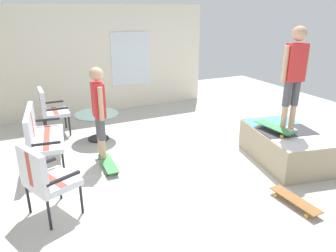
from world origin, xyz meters
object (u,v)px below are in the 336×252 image
object	(u,v)px
patio_table	(97,121)
skateboard_by_bench	(108,164)
skateboard_spare	(295,200)
skate_ramp	(287,146)
patio_chair_near_house	(49,107)
patio_bench	(39,133)
patio_chair_by_wall	(43,176)
person_skater	(294,72)
person_watching	(99,108)
skateboard_on_ramp	(273,127)

from	to	relation	value
patio_table	skateboard_by_bench	xyz separation A→B (m)	(-1.38, 0.17, -0.32)
skateboard_by_bench	skateboard_spare	bearing A→B (deg)	-137.23
skate_ramp	patio_chair_near_house	world-z (taller)	patio_chair_near_house
skate_ramp	patio_chair_near_house	distance (m)	4.91
patio_bench	patio_chair_by_wall	bearing A→B (deg)	176.87
patio_chair_near_house	skateboard_spare	world-z (taller)	patio_chair_near_house
skateboard_spare	patio_bench	bearing A→B (deg)	47.21
patio_chair_by_wall	person_skater	distance (m)	4.19
patio_bench	person_watching	distance (m)	1.11
skate_ramp	person_skater	world-z (taller)	person_skater
person_skater	skateboard_by_bench	bearing A→B (deg)	69.94
patio_table	skateboard_on_ramp	distance (m)	3.51
person_skater	skateboard_on_ramp	distance (m)	1.01
skateboard_by_bench	skate_ramp	bearing A→B (deg)	-110.07
person_skater	skateboard_on_ramp	world-z (taller)	person_skater
skate_ramp	person_skater	xyz separation A→B (m)	(0.02, 0.04, 1.35)
patio_chair_by_wall	skateboard_by_bench	xyz separation A→B (m)	(1.02, -1.10, -0.53)
patio_chair_by_wall	person_skater	xyz separation A→B (m)	(-0.06, -4.06, 1.02)
patio_table	skateboard_by_bench	world-z (taller)	patio_table
patio_chair_near_house	skateboard_on_ramp	xyz separation A→B (m)	(-3.13, -3.41, 0.05)
patio_chair_near_house	patio_table	size ratio (longest dim) A/B	1.13
skate_ramp	skateboard_by_bench	distance (m)	3.21
skate_ramp	patio_table	size ratio (longest dim) A/B	2.29
skateboard_on_ramp	skate_ramp	bearing A→B (deg)	-106.85
patio_bench	person_watching	xyz separation A→B (m)	(-0.31, -0.99, 0.39)
person_watching	skateboard_spare	bearing A→B (deg)	-140.61
skateboard_by_bench	skateboard_spare	distance (m)	3.05
person_watching	patio_bench	bearing A→B (deg)	72.81
person_watching	skate_ramp	bearing A→B (deg)	-114.91
patio_table	skateboard_on_ramp	world-z (taller)	skateboard_on_ramp
skate_ramp	skateboard_spare	size ratio (longest dim) A/B	2.55
person_watching	patio_table	bearing A→B (deg)	-9.80
patio_bench	patio_table	world-z (taller)	patio_bench
patio_chair_by_wall	person_skater	world-z (taller)	person_skater
patio_chair_near_house	skateboard_by_bench	xyz separation A→B (m)	(-2.12, -0.69, -0.53)
patio_table	person_skater	xyz separation A→B (m)	(-2.46, -2.80, 1.23)
patio_bench	person_skater	distance (m)	4.44
person_watching	skateboard_spare	xyz separation A→B (m)	(-2.55, -2.09, -0.92)
patio_chair_by_wall	person_watching	bearing A→B (deg)	-39.19
skate_ramp	skateboard_spare	distance (m)	1.49
person_skater	skateboard_by_bench	world-z (taller)	person_skater
patio_chair_by_wall	skateboard_on_ramp	bearing A→B (deg)	-89.88
patio_chair_near_house	patio_table	world-z (taller)	patio_chair_near_house
patio_chair_by_wall	skateboard_by_bench	distance (m)	1.59
person_watching	skateboard_spare	world-z (taller)	person_watching
patio_table	patio_chair_near_house	bearing A→B (deg)	48.98
skateboard_spare	patio_chair_by_wall	bearing A→B (deg)	68.97
skate_ramp	patio_bench	world-z (taller)	patio_bench
patio_bench	patio_table	distance (m)	1.42
patio_table	skateboard_by_bench	size ratio (longest dim) A/B	1.12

